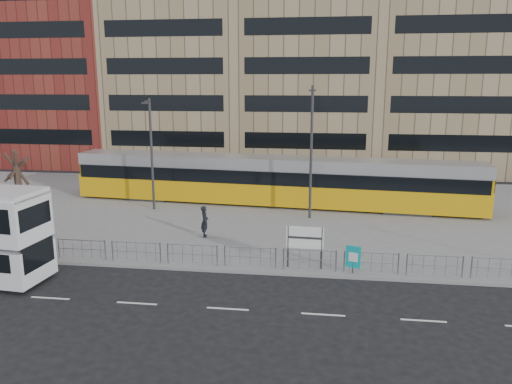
# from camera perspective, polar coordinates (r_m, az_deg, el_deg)

# --- Properties ---
(ground) EXTENTS (120.00, 120.00, 0.00)m
(ground) POSITION_cam_1_polar(r_m,az_deg,el_deg) (25.62, -6.00, -9.01)
(ground) COLOR black
(ground) RESTS_ON ground
(plaza) EXTENTS (64.00, 24.00, 0.15)m
(plaza) POSITION_cam_1_polar(r_m,az_deg,el_deg) (36.80, -1.64, -2.08)
(plaza) COLOR slate
(plaza) RESTS_ON ground
(kerb) EXTENTS (64.00, 0.25, 0.17)m
(kerb) POSITION_cam_1_polar(r_m,az_deg,el_deg) (25.64, -5.98, -8.82)
(kerb) COLOR gray
(kerb) RESTS_ON ground
(building_row) EXTENTS (70.40, 18.40, 31.20)m
(building_row) POSITION_cam_1_polar(r_m,az_deg,el_deg) (57.65, 3.56, 16.09)
(building_row) COLOR maroon
(building_row) RESTS_ON ground
(pedestrian_barrier) EXTENTS (32.07, 0.07, 1.10)m
(pedestrian_barrier) POSITION_cam_1_polar(r_m,az_deg,el_deg) (25.36, -1.36, -6.81)
(pedestrian_barrier) COLOR gray
(pedestrian_barrier) RESTS_ON plaza
(road_markings) EXTENTS (62.00, 0.12, 0.01)m
(road_markings) POSITION_cam_1_polar(r_m,az_deg,el_deg) (21.84, -5.90, -12.98)
(road_markings) COLOR white
(road_markings) RESTS_ON ground
(tram) EXTENTS (30.97, 5.58, 3.63)m
(tram) POSITION_cam_1_polar(r_m,az_deg,el_deg) (37.91, 1.82, 1.30)
(tram) COLOR #D09A0B
(tram) RESTS_ON plaza
(station_sign) EXTENTS (1.88, 0.18, 2.16)m
(station_sign) POSITION_cam_1_polar(r_m,az_deg,el_deg) (25.16, 5.61, -5.43)
(station_sign) COLOR #2D2D30
(station_sign) RESTS_ON plaza
(ad_panel) EXTENTS (0.72, 0.30, 1.40)m
(ad_panel) POSITION_cam_1_polar(r_m,az_deg,el_deg) (25.05, 11.05, -7.35)
(ad_panel) COLOR #2D2D30
(ad_panel) RESTS_ON plaza
(pedestrian) EXTENTS (0.58, 0.77, 1.90)m
(pedestrian) POSITION_cam_1_polar(r_m,az_deg,el_deg) (30.31, -5.88, -3.36)
(pedestrian) COLOR black
(pedestrian) RESTS_ON plaza
(traffic_light_west) EXTENTS (0.21, 0.24, 3.10)m
(traffic_light_west) POSITION_cam_1_polar(r_m,az_deg,el_deg) (29.33, -25.29, -3.01)
(traffic_light_west) COLOR #2D2D30
(traffic_light_west) RESTS_ON plaza
(lamp_post_west) EXTENTS (0.45, 1.04, 8.05)m
(lamp_post_west) POSITION_cam_1_polar(r_m,az_deg,el_deg) (36.65, -11.88, 4.73)
(lamp_post_west) COLOR #2D2D30
(lamp_post_west) RESTS_ON plaza
(lamp_post_east) EXTENTS (0.45, 1.04, 8.95)m
(lamp_post_east) POSITION_cam_1_polar(r_m,az_deg,el_deg) (33.64, 6.33, 5.01)
(lamp_post_east) COLOR #2D2D30
(lamp_post_east) RESTS_ON plaza
(bare_tree) EXTENTS (4.07, 4.07, 7.02)m
(bare_tree) POSITION_cam_1_polar(r_m,az_deg,el_deg) (35.02, -25.90, 4.61)
(bare_tree) COLOR black
(bare_tree) RESTS_ON plaza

